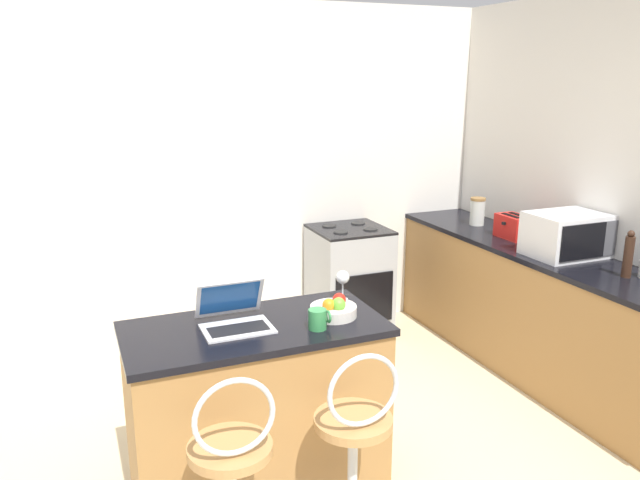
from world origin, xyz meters
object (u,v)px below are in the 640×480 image
bar_stool_far (354,459)px  stove_range (349,283)px  mug_green (318,319)px  microwave (568,235)px  pepper_mill (628,255)px  wine_glass_short (343,278)px  laptop (234,315)px  toaster (514,227)px  storage_jar (477,211)px  fruit_bowl (334,309)px

bar_stool_far → stove_range: 2.38m
mug_green → microwave: bearing=14.7°
microwave → pepper_mill: bearing=-90.8°
bar_stool_far → wine_glass_short: 0.95m
stove_range → laptop: bearing=-130.4°
mug_green → bar_stool_far: bearing=-89.3°
toaster → storage_jar: bearing=88.9°
stove_range → pepper_mill: size_ratio=3.19×
laptop → pepper_mill: size_ratio=1.14×
fruit_bowl → mug_green: (-0.13, -0.11, 0.01)m
microwave → storage_jar: bearing=90.6°
bar_stool_far → fruit_bowl: bearing=76.2°
laptop → bar_stool_far: bearing=-58.7°
laptop → fruit_bowl: size_ratio=1.41×
laptop → wine_glass_short: size_ratio=2.00×
pepper_mill → microwave: bearing=89.2°
wine_glass_short → pepper_mill: 1.73m
bar_stool_far → stove_range: bar_stool_far is taller
microwave → storage_jar: 0.96m
wine_glass_short → microwave: bearing=6.9°
microwave → stove_range: microwave is taller
bar_stool_far → wine_glass_short: size_ratio=6.04×
toaster → laptop: bearing=-160.1°
wine_glass_short → bar_stool_far: bearing=-110.2°
microwave → stove_range: bearing=128.7°
wine_glass_short → toaster: bearing=22.8°
bar_stool_far → mug_green: mug_green is taller
bar_stool_far → storage_jar: size_ratio=4.46×
microwave → pepper_mill: (-0.01, -0.49, -0.01)m
pepper_mill → mug_green: 1.98m
laptop → mug_green: size_ratio=3.11×
pepper_mill → mug_green: pepper_mill is taller
storage_jar → pepper_mill: bearing=-89.9°
wine_glass_short → storage_jar: storage_jar is taller
stove_range → wine_glass_short: 1.72m
pepper_mill → fruit_bowl: pepper_mill is taller
laptop → mug_green: (0.35, -0.19, -0.01)m
fruit_bowl → mug_green: size_ratio=2.21×
fruit_bowl → storage_jar: bearing=36.6°
bar_stool_far → toaster: bearing=36.1°
pepper_mill → fruit_bowl: bearing=177.4°
bar_stool_far → microwave: (1.98, 0.92, 0.59)m
wine_glass_short → mug_green: (-0.27, -0.31, -0.07)m
toaster → mug_green: size_ratio=2.47×
stove_range → wine_glass_short: size_ratio=5.62×
bar_stool_far → laptop: bearing=121.3°
toaster → stove_range: size_ratio=0.28×
stove_range → mug_green: 2.08m
microwave → mug_green: microwave is taller
stove_range → fruit_bowl: size_ratio=3.95×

